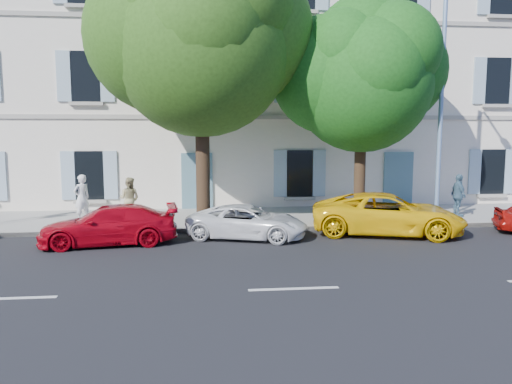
{
  "coord_description": "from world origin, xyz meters",
  "views": [
    {
      "loc": [
        -1.94,
        -14.42,
        3.45
      ],
      "look_at": [
        -0.19,
        2.0,
        1.4
      ],
      "focal_mm": 35.0,
      "sensor_mm": 36.0,
      "label": 1
    }
  ],
  "objects": [
    {
      "name": "ground",
      "position": [
        0.0,
        0.0,
        0.0
      ],
      "size": [
        90.0,
        90.0,
        0.0
      ],
      "primitive_type": "plane",
      "color": "black"
    },
    {
      "name": "sidewalk",
      "position": [
        0.0,
        4.45,
        0.07
      ],
      "size": [
        36.0,
        4.5,
        0.15
      ],
      "primitive_type": "cube",
      "color": "#A09E96",
      "rests_on": "ground"
    },
    {
      "name": "kerb",
      "position": [
        0.0,
        2.28,
        0.08
      ],
      "size": [
        36.0,
        0.16,
        0.16
      ],
      "primitive_type": "cube",
      "color": "#9E998E",
      "rests_on": "ground"
    },
    {
      "name": "building",
      "position": [
        0.0,
        10.2,
        6.0
      ],
      "size": [
        28.0,
        7.0,
        12.0
      ],
      "primitive_type": "cube",
      "color": "white",
      "rests_on": "ground"
    },
    {
      "name": "car_red_coupe",
      "position": [
        -4.81,
        0.84,
        0.59
      ],
      "size": [
        4.26,
        2.15,
        1.19
      ],
      "primitive_type": "imported",
      "rotation": [
        0.0,
        0.0,
        4.83
      ],
      "color": "#A70413",
      "rests_on": "ground"
    },
    {
      "name": "car_white_coupe",
      "position": [
        -0.54,
        1.25,
        0.53
      ],
      "size": [
        4.18,
        2.83,
        1.06
      ],
      "primitive_type": "imported",
      "rotation": [
        0.0,
        0.0,
        1.27
      ],
      "color": "white",
      "rests_on": "ground"
    },
    {
      "name": "car_yellow_supercar",
      "position": [
        4.15,
        1.37,
        0.69
      ],
      "size": [
        5.39,
        3.56,
        1.38
      ],
      "primitive_type": "imported",
      "rotation": [
        0.0,
        0.0,
        1.29
      ],
      "color": "yellow",
      "rests_on": "ground"
    },
    {
      "name": "tree_left",
      "position": [
        -1.95,
        2.85,
        6.25
      ],
      "size": [
        6.12,
        6.12,
        9.48
      ],
      "color": "#3A2819",
      "rests_on": "sidewalk"
    },
    {
      "name": "tree_right",
      "position": [
        3.83,
        3.47,
        5.16
      ],
      "size": [
        5.07,
        5.07,
        7.81
      ],
      "color": "#3A2819",
      "rests_on": "sidewalk"
    },
    {
      "name": "street_lamp",
      "position": [
        6.5,
        2.56,
        4.62
      ],
      "size": [
        0.4,
        1.69,
        7.89
      ],
      "color": "#7293BF",
      "rests_on": "sidewalk"
    },
    {
      "name": "pedestrian_a",
      "position": [
        -6.35,
        4.12,
        1.0
      ],
      "size": [
        0.73,
        0.73,
        1.71
      ],
      "primitive_type": "imported",
      "rotation": [
        0.0,
        0.0,
        3.91
      ],
      "color": "white",
      "rests_on": "sidewalk"
    },
    {
      "name": "pedestrian_b",
      "position": [
        -4.64,
        4.1,
        0.94
      ],
      "size": [
        0.93,
        0.82,
        1.59
      ],
      "primitive_type": "imported",
      "rotation": [
        0.0,
        0.0,
        2.81
      ],
      "color": "tan",
      "rests_on": "sidewalk"
    },
    {
      "name": "pedestrian_c",
      "position": [
        7.79,
        3.59,
        0.97
      ],
      "size": [
        0.4,
        0.96,
        1.64
      ],
      "primitive_type": "imported",
      "rotation": [
        0.0,
        0.0,
        1.57
      ],
      "color": "#466880",
      "rests_on": "sidewalk"
    }
  ]
}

